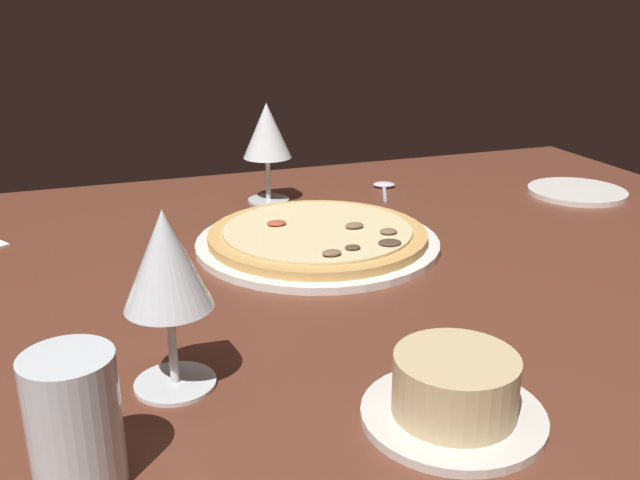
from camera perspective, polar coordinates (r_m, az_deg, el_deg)
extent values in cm
cube|color=brown|center=(88.22, 0.21, -4.34)|extent=(150.00, 110.00, 4.00)
cylinder|color=white|center=(98.11, -0.19, -0.22)|extent=(33.78, 33.78, 1.00)
cylinder|color=tan|center=(97.74, -0.19, 0.39)|extent=(30.33, 30.33, 1.20)
cylinder|color=beige|center=(97.48, -0.19, 0.83)|extent=(26.17, 26.17, 0.40)
ellipsoid|color=brown|center=(95.79, 5.55, 0.71)|extent=(2.36, 2.09, 0.62)
ellipsoid|color=#AD4733|center=(98.94, -3.54, 1.38)|extent=(2.72, 2.18, 0.58)
ellipsoid|color=#4C3828|center=(89.80, 2.65, -0.59)|extent=(2.05, 1.72, 0.47)
ellipsoid|color=brown|center=(97.56, 2.79, 1.18)|extent=(2.64, 1.87, 0.77)
ellipsoid|color=brown|center=(87.50, 0.95, -1.04)|extent=(2.48, 1.78, 0.72)
ellipsoid|color=#4C3828|center=(91.92, 5.65, -0.19)|extent=(3.05, 2.68, 0.42)
cylinder|color=silver|center=(61.69, 10.83, -13.69)|extent=(15.46, 15.46, 0.80)
cylinder|color=#D1B784|center=(60.13, 11.01, -11.34)|extent=(10.33, 10.33, 5.10)
cylinder|color=silver|center=(119.33, -4.17, 3.25)|extent=(6.91, 6.91, 0.40)
cylinder|color=silver|center=(118.32, -4.22, 5.00)|extent=(0.80, 0.80, 7.15)
cone|color=silver|center=(116.53, -4.32, 8.83)|extent=(7.98, 7.98, 8.97)
cone|color=maroon|center=(116.96, -4.29, 7.78)|extent=(3.70, 3.70, 4.61)
cylinder|color=silver|center=(66.53, -11.60, -11.26)|extent=(7.41, 7.41, 0.40)
cylinder|color=silver|center=(64.63, -11.84, -8.29)|extent=(0.80, 0.80, 7.41)
cone|color=silver|center=(61.28, -12.37, -1.53)|extent=(7.83, 7.83, 8.92)
cylinder|color=silver|center=(54.17, -19.22, -13.67)|extent=(6.60, 6.60, 10.38)
cylinder|color=silver|center=(55.46, -18.94, -15.71)|extent=(6.07, 6.07, 5.67)
cylinder|color=silver|center=(130.90, 20.04, 3.69)|extent=(16.67, 16.67, 0.90)
ellipsoid|color=silver|center=(127.86, 5.20, 4.48)|extent=(4.78, 4.16, 1.00)
cylinder|color=silver|center=(123.28, 5.24, 3.83)|extent=(4.45, 9.09, 0.70)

